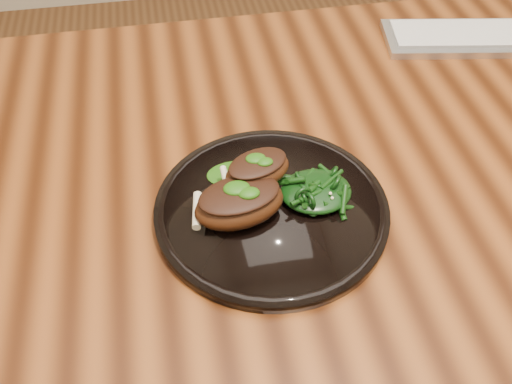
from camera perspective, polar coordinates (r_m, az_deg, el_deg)
desk at (r=0.94m, az=11.50°, el=1.52°), size 1.60×0.80×0.75m
plate at (r=0.74m, az=1.56°, el=-1.74°), size 0.30×0.30×0.02m
lamb_chop_front at (r=0.71m, az=-1.73°, el=-1.03°), size 0.13×0.10×0.05m
lamb_chop_back at (r=0.73m, az=0.10°, el=2.27°), size 0.10×0.09×0.04m
herb_smear at (r=0.78m, az=-2.15°, el=1.87°), size 0.08×0.05×0.00m
greens_heap at (r=0.74m, az=6.04°, el=0.42°), size 0.09×0.09×0.04m
keyboard at (r=1.16m, az=22.64°, el=14.15°), size 0.41×0.18×0.02m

